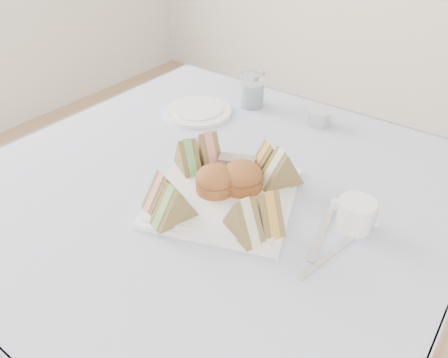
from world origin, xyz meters
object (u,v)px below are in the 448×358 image
Objects in this scene: table at (214,294)px; serving_plate at (224,196)px; water_glass at (252,90)px; creamer_jug at (355,214)px.

table is 0.39m from serving_plate.
creamer_jug is (0.45, -0.33, -0.02)m from water_glass.
water_glass reaches higher than creamer_jug.
water_glass is (-0.14, 0.37, 0.43)m from table.
serving_plate is 0.45m from water_glass.
water_glass is at bearing 130.08° from creamer_jug.
serving_plate is at bearing -30.10° from table.
water_glass reaches higher than table.
serving_plate is 0.27m from creamer_jug.
table is 3.17× the size of serving_plate.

